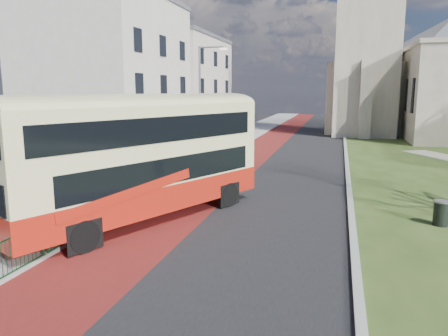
% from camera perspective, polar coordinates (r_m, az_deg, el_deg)
% --- Properties ---
extents(ground, '(160.00, 160.00, 0.00)m').
position_cam_1_polar(ground, '(14.82, -7.88, -9.73)').
color(ground, black).
rests_on(ground, ground).
extents(road_carriageway, '(9.00, 120.00, 0.01)m').
position_cam_1_polar(road_carriageway, '(33.45, 7.80, 1.45)').
color(road_carriageway, black).
rests_on(road_carriageway, ground).
extents(bus_lane, '(3.40, 120.00, 0.01)m').
position_cam_1_polar(bus_lane, '(33.88, 3.26, 1.64)').
color(bus_lane, '#591414').
rests_on(bus_lane, ground).
extents(pavement_west, '(4.00, 120.00, 0.12)m').
position_cam_1_polar(pavement_west, '(34.82, -2.88, 1.96)').
color(pavement_west, gray).
rests_on(pavement_west, ground).
extents(kerb_west, '(0.25, 120.00, 0.13)m').
position_cam_1_polar(kerb_west, '(34.27, 0.31, 1.85)').
color(kerb_west, '#999993').
rests_on(kerb_west, ground).
extents(kerb_east, '(0.25, 80.00, 0.13)m').
position_cam_1_polar(kerb_east, '(35.19, 15.66, 1.69)').
color(kerb_east, '#999993').
rests_on(kerb_east, ground).
extents(pedestrian_railing, '(0.07, 24.00, 1.12)m').
position_cam_1_polar(pedestrian_railing, '(19.34, -11.47, -3.39)').
color(pedestrian_railing, '#0E3E1B').
rests_on(pedestrian_railing, ground).
extents(gothic_church, '(16.38, 18.00, 40.00)m').
position_cam_1_polar(gothic_church, '(51.97, 23.69, 18.33)').
color(gothic_church, gray).
rests_on(gothic_church, ground).
extents(street_block_near, '(10.30, 14.30, 13.00)m').
position_cam_1_polar(street_block_near, '(39.93, -14.75, 11.98)').
color(street_block_near, beige).
rests_on(street_block_near, ground).
extents(street_block_far, '(10.30, 16.30, 11.50)m').
position_cam_1_polar(street_block_far, '(54.44, -6.30, 10.88)').
color(street_block_far, beige).
rests_on(street_block_far, ground).
extents(streetlamp, '(2.13, 0.18, 8.00)m').
position_cam_1_polar(streetlamp, '(32.36, -2.92, 9.40)').
color(streetlamp, gray).
rests_on(streetlamp, pavement_west).
extents(bus, '(7.04, 11.22, 4.67)m').
position_cam_1_polar(bus, '(16.78, -10.79, 1.92)').
color(bus, '#A21B0E').
rests_on(bus, ground).
extents(litter_bin, '(0.69, 0.69, 0.95)m').
position_cam_1_polar(litter_bin, '(18.16, 26.50, -5.28)').
color(litter_bin, black).
rests_on(litter_bin, grass_green).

